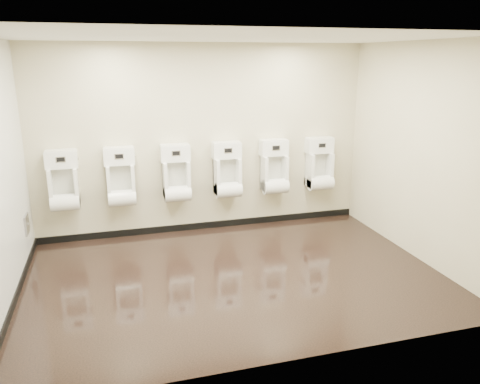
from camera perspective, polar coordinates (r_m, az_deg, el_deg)
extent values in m
cube|color=black|center=(5.85, -0.63, -10.19)|extent=(5.00, 3.50, 0.00)
cube|color=silver|center=(5.25, -0.73, 18.39)|extent=(5.00, 3.50, 0.00)
cube|color=beige|center=(7.05, -4.42, 6.33)|extent=(5.00, 0.02, 2.80)
cube|color=beige|center=(3.78, 6.29, -2.38)|extent=(5.00, 0.02, 2.80)
cube|color=beige|center=(6.48, 21.25, 4.42)|extent=(0.02, 3.50, 2.80)
cube|color=black|center=(7.39, -4.17, -4.06)|extent=(5.00, 0.02, 0.10)
cube|color=black|center=(5.77, -25.76, -11.74)|extent=(0.02, 3.50, 0.10)
cube|color=#9E9EA3|center=(6.70, -24.56, -3.61)|extent=(0.03, 0.25, 0.25)
cylinder|color=silver|center=(6.69, -24.41, -3.60)|extent=(0.02, 0.04, 0.04)
cube|color=white|center=(6.93, -20.64, 0.53)|extent=(0.38, 0.28, 0.54)
cube|color=silver|center=(7.00, -20.62, 1.04)|extent=(0.29, 0.01, 0.42)
cylinder|color=white|center=(6.91, -20.53, -1.19)|extent=(0.38, 0.23, 0.23)
cube|color=white|center=(6.88, -20.94, 3.73)|extent=(0.43, 0.20, 0.23)
cube|color=black|center=(6.77, -21.02, 3.71)|extent=(0.11, 0.01, 0.06)
cube|color=silver|center=(6.77, -21.02, 3.72)|extent=(0.13, 0.01, 0.08)
cylinder|color=silver|center=(6.86, -19.12, 3.88)|extent=(0.01, 0.03, 0.03)
cube|color=white|center=(6.90, -14.31, 1.01)|extent=(0.38, 0.28, 0.54)
cube|color=silver|center=(6.98, -14.36, 1.52)|extent=(0.29, 0.01, 0.42)
cylinder|color=white|center=(6.88, -14.17, -0.71)|extent=(0.38, 0.23, 0.23)
cube|color=white|center=(6.85, -14.54, 4.23)|extent=(0.43, 0.20, 0.23)
cube|color=black|center=(6.74, -14.53, 4.22)|extent=(0.11, 0.01, 0.06)
cube|color=silver|center=(6.74, -14.53, 4.23)|extent=(0.13, 0.01, 0.08)
cylinder|color=silver|center=(6.85, -12.71, 4.37)|extent=(0.01, 0.03, 0.03)
cube|color=white|center=(6.96, -7.76, 1.50)|extent=(0.38, 0.28, 0.54)
cube|color=silver|center=(7.03, -7.88, 1.99)|extent=(0.29, 0.01, 0.42)
cylinder|color=white|center=(6.94, -7.61, -0.21)|extent=(0.38, 0.23, 0.23)
cube|color=white|center=(6.91, -7.92, 4.70)|extent=(0.43, 0.20, 0.23)
cube|color=black|center=(6.80, -7.80, 4.69)|extent=(0.11, 0.01, 0.06)
cube|color=silver|center=(6.80, -7.80, 4.70)|extent=(0.13, 0.01, 0.08)
cylinder|color=silver|center=(6.94, -6.13, 4.81)|extent=(0.01, 0.03, 0.03)
cube|color=white|center=(7.10, -1.56, 1.94)|extent=(0.38, 0.28, 0.54)
cube|color=silver|center=(7.18, -1.74, 2.42)|extent=(0.29, 0.01, 0.42)
cylinder|color=white|center=(7.08, -1.40, 0.27)|extent=(0.38, 0.23, 0.23)
cube|color=white|center=(7.05, -1.66, 5.08)|extent=(0.43, 0.20, 0.23)
cube|color=black|center=(6.95, -1.44, 5.08)|extent=(0.11, 0.01, 0.06)
cube|color=silver|center=(6.95, -1.45, 5.08)|extent=(0.13, 0.01, 0.08)
cylinder|color=silver|center=(7.11, 0.06, 5.17)|extent=(0.01, 0.03, 0.03)
cube|color=white|center=(7.32, 4.17, 2.33)|extent=(0.38, 0.28, 0.54)
cube|color=silver|center=(7.39, 3.94, 2.79)|extent=(0.29, 0.01, 0.42)
cylinder|color=white|center=(7.30, 4.34, 0.71)|extent=(0.38, 0.23, 0.23)
cube|color=white|center=(7.27, 4.14, 5.38)|extent=(0.43, 0.20, 0.23)
cube|color=black|center=(7.17, 4.43, 5.38)|extent=(0.11, 0.01, 0.06)
cube|color=silver|center=(7.17, 4.42, 5.38)|extent=(0.13, 0.01, 0.08)
cylinder|color=silver|center=(7.34, 5.75, 5.45)|extent=(0.01, 0.03, 0.03)
cube|color=white|center=(7.61, 9.62, 2.68)|extent=(0.38, 0.28, 0.54)
cube|color=silver|center=(7.68, 9.35, 3.12)|extent=(0.29, 0.01, 0.42)
cylinder|color=white|center=(7.59, 9.79, 1.12)|extent=(0.38, 0.23, 0.23)
cube|color=white|center=(7.56, 9.64, 5.61)|extent=(0.43, 0.20, 0.23)
cube|color=black|center=(7.46, 10.00, 5.61)|extent=(0.11, 0.01, 0.06)
cube|color=silver|center=(7.46, 9.99, 5.61)|extent=(0.13, 0.01, 0.08)
cylinder|color=silver|center=(7.66, 11.13, 5.66)|extent=(0.01, 0.03, 0.03)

